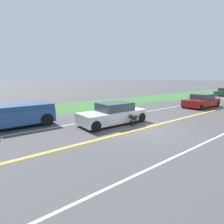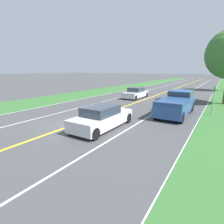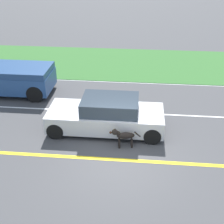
# 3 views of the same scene
# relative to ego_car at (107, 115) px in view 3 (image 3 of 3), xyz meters

# --- Properties ---
(ground_plane) EXTENTS (400.00, 400.00, 0.00)m
(ground_plane) POSITION_rel_ego_car_xyz_m (-1.99, -0.67, -0.67)
(ground_plane) COLOR #424244
(centre_divider_line) EXTENTS (0.18, 160.00, 0.01)m
(centre_divider_line) POSITION_rel_ego_car_xyz_m (-1.99, -0.67, -0.67)
(centre_divider_line) COLOR yellow
(centre_divider_line) RESTS_ON ground
(lane_edge_line_right) EXTENTS (0.14, 160.00, 0.01)m
(lane_edge_line_right) POSITION_rel_ego_car_xyz_m (5.01, -0.67, -0.67)
(lane_edge_line_right) COLOR white
(lane_edge_line_right) RESTS_ON ground
(lane_dash_same_dir) EXTENTS (0.10, 160.00, 0.01)m
(lane_dash_same_dir) POSITION_rel_ego_car_xyz_m (1.51, -0.67, -0.67)
(lane_dash_same_dir) COLOR white
(lane_dash_same_dir) RESTS_ON ground
(grass_verge_right) EXTENTS (6.00, 160.00, 0.03)m
(grass_verge_right) POSITION_rel_ego_car_xyz_m (8.01, -0.67, -0.66)
(grass_verge_right) COLOR #33662D
(grass_verge_right) RESTS_ON ground
(ego_car) EXTENTS (1.90, 4.64, 1.43)m
(ego_car) POSITION_rel_ego_car_xyz_m (0.00, 0.00, 0.00)
(ego_car) COLOR silver
(ego_car) RESTS_ON ground
(dog) EXTENTS (0.35, 1.17, 0.81)m
(dog) POSITION_rel_ego_car_xyz_m (-1.17, -0.75, -0.17)
(dog) COLOR black
(dog) RESTS_ON ground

